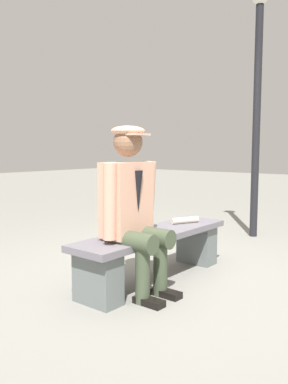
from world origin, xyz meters
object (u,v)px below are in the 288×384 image
bench (155,248)px  rolled_magazine (185,220)px  lamp_post (257,93)px  seated_man (132,204)px

bench → rolled_magazine: bearing=179.4°
lamp_post → bench: bearing=2.1°
bench → seated_man: (0.36, 0.06, 0.43)m
seated_man → rolled_magazine: bearing=-176.3°
bench → lamp_post: size_ratio=0.54×
bench → rolled_magazine: (-0.47, 0.00, 0.18)m
bench → rolled_magazine: rolled_magazine is taller
seated_man → lamp_post: lamp_post is taller
bench → seated_man: size_ratio=1.28×
rolled_magazine → lamp_post: 2.21m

